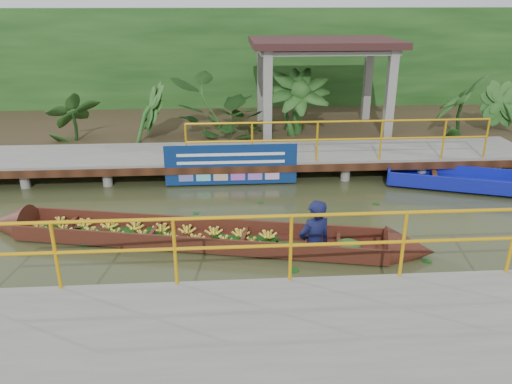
{
  "coord_description": "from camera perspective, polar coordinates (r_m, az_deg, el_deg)",
  "views": [
    {
      "loc": [
        -0.1,
        -9.16,
        4.44
      ],
      "look_at": [
        0.56,
        0.5,
        0.6
      ],
      "focal_mm": 35.0,
      "sensor_mm": 36.0,
      "label": 1
    }
  ],
  "objects": [
    {
      "name": "vendor_boat",
      "position": [
        9.47,
        -4.03,
        -4.31
      ],
      "size": [
        8.75,
        2.65,
        2.24
      ],
      "rotation": [
        0.0,
        0.0,
        -0.21
      ],
      "color": "#3A1810",
      "rests_on": "ground"
    },
    {
      "name": "near_dock",
      "position": [
        6.55,
        7.0,
        -17.7
      ],
      "size": [
        18.0,
        2.4,
        1.73
      ],
      "color": "slate",
      "rests_on": "ground"
    },
    {
      "name": "blue_banner",
      "position": [
        12.27,
        -2.86,
        3.15
      ],
      "size": [
        3.25,
        0.04,
        1.02
      ],
      "color": "navy",
      "rests_on": "ground"
    },
    {
      "name": "land_strip",
      "position": [
        17.19,
        -3.46,
        7.39
      ],
      "size": [
        30.0,
        8.0,
        0.45
      ],
      "primitive_type": "cube",
      "color": "#362D1B",
      "rests_on": "ground"
    },
    {
      "name": "moored_blue_boat",
      "position": [
        13.41,
        25.93,
        0.78
      ],
      "size": [
        3.97,
        2.2,
        0.92
      ],
      "rotation": [
        0.0,
        0.0,
        -0.34
      ],
      "color": "#0D1596",
      "rests_on": "ground"
    },
    {
      "name": "far_dock",
      "position": [
        13.2,
        -3.19,
        4.12
      ],
      "size": [
        16.0,
        2.06,
        1.66
      ],
      "color": "slate",
      "rests_on": "ground"
    },
    {
      "name": "ground",
      "position": [
        10.18,
        -2.94,
        -4.26
      ],
      "size": [
        80.0,
        80.0,
        0.0
      ],
      "primitive_type": "plane",
      "color": "#2F361B",
      "rests_on": "ground"
    },
    {
      "name": "pavilion",
      "position": [
        15.85,
        7.7,
        15.56
      ],
      "size": [
        4.4,
        3.0,
        3.0
      ],
      "color": "slate",
      "rests_on": "ground"
    },
    {
      "name": "foliage_backdrop",
      "position": [
        19.32,
        -3.67,
        14.32
      ],
      "size": [
        30.0,
        0.8,
        4.0
      ],
      "primitive_type": "cube",
      "color": "#153A12",
      "rests_on": "ground"
    },
    {
      "name": "tropical_plants",
      "position": [
        14.91,
        3.71,
        9.72
      ],
      "size": [
        14.48,
        1.48,
        1.85
      ],
      "color": "#153A12",
      "rests_on": "ground"
    }
  ]
}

